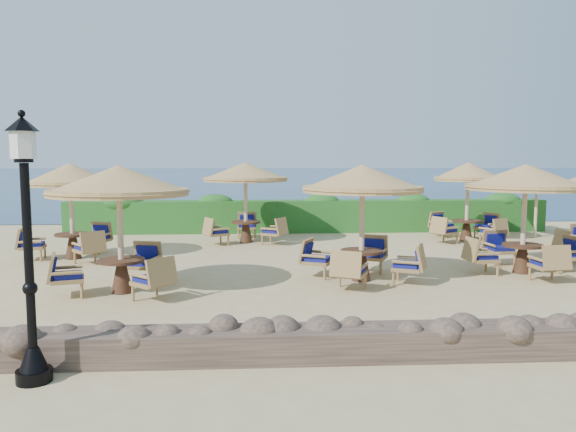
{
  "coord_description": "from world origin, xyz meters",
  "views": [
    {
      "loc": [
        -2.0,
        -13.79,
        2.82
      ],
      "look_at": [
        -1.16,
        0.64,
        1.3
      ],
      "focal_mm": 35.0,
      "sensor_mm": 36.0,
      "label": 1
    }
  ],
  "objects_px": {
    "cafe_set_3": "(71,194)",
    "cafe_set_5": "(468,192)",
    "cafe_set_1": "(362,202)",
    "cafe_set_4": "(246,185)",
    "cafe_set_0": "(119,200)",
    "extra_parasol": "(538,176)",
    "lamp_post": "(29,260)",
    "cafe_set_2": "(525,198)"
  },
  "relations": [
    {
      "from": "extra_parasol",
      "to": "cafe_set_2",
      "type": "xyz_separation_m",
      "value": [
        -3.31,
        -5.85,
        -0.34
      ]
    },
    {
      "from": "extra_parasol",
      "to": "cafe_set_1",
      "type": "xyz_separation_m",
      "value": [
        -7.39,
        -6.46,
        -0.36
      ]
    },
    {
      "from": "lamp_post",
      "to": "cafe_set_5",
      "type": "height_order",
      "value": "lamp_post"
    },
    {
      "from": "lamp_post",
      "to": "cafe_set_1",
      "type": "relative_size",
      "value": 1.17
    },
    {
      "from": "cafe_set_0",
      "to": "cafe_set_5",
      "type": "distance_m",
      "value": 11.95
    },
    {
      "from": "cafe_set_2",
      "to": "cafe_set_4",
      "type": "distance_m",
      "value": 8.66
    },
    {
      "from": "cafe_set_1",
      "to": "cafe_set_4",
      "type": "height_order",
      "value": "same"
    },
    {
      "from": "cafe_set_3",
      "to": "cafe_set_5",
      "type": "distance_m",
      "value": 12.46
    },
    {
      "from": "lamp_post",
      "to": "cafe_set_3",
      "type": "distance_m",
      "value": 9.07
    },
    {
      "from": "lamp_post",
      "to": "cafe_set_3",
      "type": "xyz_separation_m",
      "value": [
        -2.29,
        8.78,
        0.26
      ]
    },
    {
      "from": "cafe_set_0",
      "to": "cafe_set_4",
      "type": "xyz_separation_m",
      "value": [
        2.47,
        6.8,
        -0.02
      ]
    },
    {
      "from": "cafe_set_1",
      "to": "cafe_set_5",
      "type": "bearing_deg",
      "value": 51.29
    },
    {
      "from": "cafe_set_0",
      "to": "cafe_set_3",
      "type": "height_order",
      "value": "same"
    },
    {
      "from": "extra_parasol",
      "to": "cafe_set_3",
      "type": "distance_m",
      "value": 15.24
    },
    {
      "from": "lamp_post",
      "to": "cafe_set_2",
      "type": "distance_m",
      "value": 11.14
    },
    {
      "from": "cafe_set_0",
      "to": "cafe_set_3",
      "type": "relative_size",
      "value": 1.06
    },
    {
      "from": "cafe_set_0",
      "to": "cafe_set_2",
      "type": "relative_size",
      "value": 1.02
    },
    {
      "from": "cafe_set_2",
      "to": "cafe_set_3",
      "type": "distance_m",
      "value": 11.87
    },
    {
      "from": "extra_parasol",
      "to": "cafe_set_1",
      "type": "bearing_deg",
      "value": -138.83
    },
    {
      "from": "cafe_set_1",
      "to": "cafe_set_2",
      "type": "xyz_separation_m",
      "value": [
        4.08,
        0.61,
        0.02
      ]
    },
    {
      "from": "cafe_set_1",
      "to": "cafe_set_4",
      "type": "xyz_separation_m",
      "value": [
        -2.74,
        5.95,
        0.1
      ]
    },
    {
      "from": "extra_parasol",
      "to": "lamp_post",
      "type": "bearing_deg",
      "value": -136.4
    },
    {
      "from": "cafe_set_3",
      "to": "cafe_set_5",
      "type": "height_order",
      "value": "same"
    },
    {
      "from": "lamp_post",
      "to": "cafe_set_4",
      "type": "height_order",
      "value": "lamp_post"
    },
    {
      "from": "cafe_set_3",
      "to": "cafe_set_4",
      "type": "height_order",
      "value": "same"
    },
    {
      "from": "cafe_set_3",
      "to": "cafe_set_5",
      "type": "xyz_separation_m",
      "value": [
        12.18,
        2.6,
        -0.17
      ]
    },
    {
      "from": "cafe_set_0",
      "to": "cafe_set_4",
      "type": "relative_size",
      "value": 1.03
    },
    {
      "from": "cafe_set_0",
      "to": "cafe_set_5",
      "type": "relative_size",
      "value": 1.04
    },
    {
      "from": "lamp_post",
      "to": "cafe_set_3",
      "type": "height_order",
      "value": "lamp_post"
    },
    {
      "from": "cafe_set_4",
      "to": "cafe_set_5",
      "type": "xyz_separation_m",
      "value": [
        7.42,
        -0.11,
        -0.27
      ]
    },
    {
      "from": "cafe_set_2",
      "to": "cafe_set_3",
      "type": "bearing_deg",
      "value": 167.21
    },
    {
      "from": "cafe_set_2",
      "to": "extra_parasol",
      "type": "bearing_deg",
      "value": 60.5
    },
    {
      "from": "cafe_set_0",
      "to": "extra_parasol",
      "type": "bearing_deg",
      "value": 30.14
    },
    {
      "from": "cafe_set_4",
      "to": "cafe_set_2",
      "type": "bearing_deg",
      "value": -38.08
    },
    {
      "from": "cafe_set_0",
      "to": "cafe_set_1",
      "type": "distance_m",
      "value": 5.28
    },
    {
      "from": "cafe_set_1",
      "to": "cafe_set_4",
      "type": "relative_size",
      "value": 1.01
    },
    {
      "from": "cafe_set_3",
      "to": "cafe_set_4",
      "type": "xyz_separation_m",
      "value": [
        4.76,
        2.71,
        0.1
      ]
    },
    {
      "from": "cafe_set_2",
      "to": "cafe_set_5",
      "type": "xyz_separation_m",
      "value": [
        0.61,
        5.23,
        -0.19
      ]
    },
    {
      "from": "lamp_post",
      "to": "cafe_set_4",
      "type": "relative_size",
      "value": 1.18
    },
    {
      "from": "cafe_set_3",
      "to": "cafe_set_0",
      "type": "bearing_deg",
      "value": -60.75
    },
    {
      "from": "lamp_post",
      "to": "cafe_set_2",
      "type": "height_order",
      "value": "lamp_post"
    },
    {
      "from": "extra_parasol",
      "to": "cafe_set_0",
      "type": "relative_size",
      "value": 0.83
    }
  ]
}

